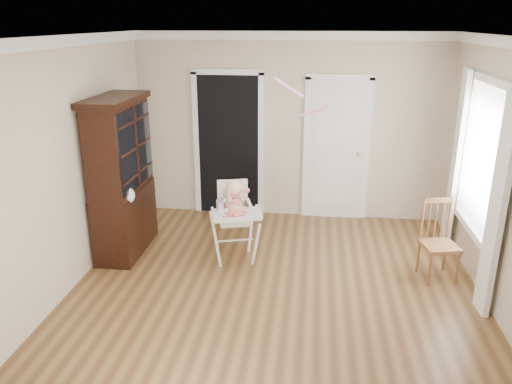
# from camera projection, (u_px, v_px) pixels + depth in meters

# --- Properties ---
(floor) EXTENTS (5.00, 5.00, 0.00)m
(floor) POSITION_uv_depth(u_px,v_px,m) (273.00, 298.00, 5.39)
(floor) COLOR #55371D
(floor) RESTS_ON ground
(ceiling) EXTENTS (5.00, 5.00, 0.00)m
(ceiling) POSITION_uv_depth(u_px,v_px,m) (277.00, 37.00, 4.50)
(ceiling) COLOR white
(ceiling) RESTS_ON wall_back
(wall_back) EXTENTS (4.50, 0.00, 4.50)m
(wall_back) POSITION_uv_depth(u_px,v_px,m) (289.00, 128.00, 7.29)
(wall_back) COLOR beige
(wall_back) RESTS_ON floor
(wall_left) EXTENTS (0.00, 5.00, 5.00)m
(wall_left) POSITION_uv_depth(u_px,v_px,m) (60.00, 171.00, 5.20)
(wall_left) COLOR beige
(wall_left) RESTS_ON floor
(crown_molding) EXTENTS (4.50, 5.00, 0.12)m
(crown_molding) POSITION_uv_depth(u_px,v_px,m) (276.00, 44.00, 4.52)
(crown_molding) COLOR white
(crown_molding) RESTS_ON ceiling
(doorway) EXTENTS (1.06, 0.05, 2.22)m
(doorway) POSITION_uv_depth(u_px,v_px,m) (228.00, 142.00, 7.45)
(doorway) COLOR black
(doorway) RESTS_ON wall_back
(closet_door) EXTENTS (0.96, 0.09, 2.13)m
(closet_door) POSITION_uv_depth(u_px,v_px,m) (336.00, 151.00, 7.29)
(closet_door) COLOR white
(closet_door) RESTS_ON wall_back
(window_right) EXTENTS (0.13, 1.84, 2.30)m
(window_right) POSITION_uv_depth(u_px,v_px,m) (478.00, 170.00, 5.47)
(window_right) COLOR white
(window_right) RESTS_ON wall_right
(high_chair) EXTENTS (0.74, 0.84, 1.01)m
(high_chair) POSITION_uv_depth(u_px,v_px,m) (234.00, 213.00, 6.07)
(high_chair) COLOR white
(high_chair) RESTS_ON floor
(baby) EXTENTS (0.33, 0.25, 0.47)m
(baby) POSITION_uv_depth(u_px,v_px,m) (234.00, 200.00, 6.04)
(baby) COLOR beige
(baby) RESTS_ON high_chair
(cake) EXTENTS (0.22, 0.22, 0.10)m
(cake) POSITION_uv_depth(u_px,v_px,m) (236.00, 211.00, 5.76)
(cake) COLOR silver
(cake) RESTS_ON high_chair
(sippy_cup) EXTENTS (0.07, 0.07, 0.18)m
(sippy_cup) POSITION_uv_depth(u_px,v_px,m) (221.00, 205.00, 5.90)
(sippy_cup) COLOR #EA8FC7
(sippy_cup) RESTS_ON high_chair
(china_cabinet) EXTENTS (0.53, 1.18, 1.99)m
(china_cabinet) POSITION_uv_depth(u_px,v_px,m) (122.00, 177.00, 6.19)
(china_cabinet) COLOR black
(china_cabinet) RESTS_ON floor
(dining_chair) EXTENTS (0.45, 0.45, 0.93)m
(dining_chair) POSITION_uv_depth(u_px,v_px,m) (439.00, 243.00, 5.70)
(dining_chair) COLOR brown
(dining_chair) RESTS_ON floor
(streamer) EXTENTS (0.33, 0.40, 0.15)m
(streamer) POSITION_uv_depth(u_px,v_px,m) (288.00, 87.00, 4.95)
(streamer) COLOR #FF93C9
(streamer) RESTS_ON ceiling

